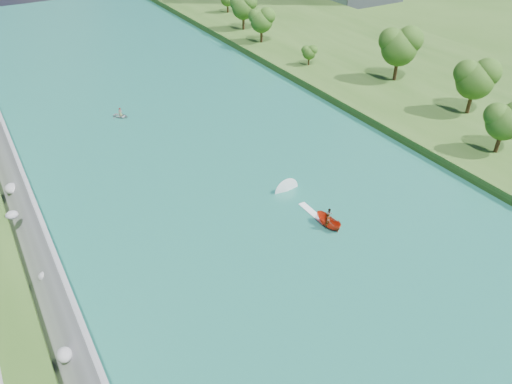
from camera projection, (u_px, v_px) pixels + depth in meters
ground at (325, 272)px, 53.00m from camera, size 260.00×260.00×0.00m
river_water at (235, 184)px, 67.24m from camera, size 55.00×240.00×0.10m
berm_east at (481, 103)px, 87.86m from camera, size 44.00×240.00×1.50m
riprap_bank at (32, 241)px, 54.54m from camera, size 4.10×236.00×4.36m
trees_east at (387, 59)px, 90.12m from camera, size 15.97×137.53×11.79m
motorboat at (319, 214)px, 60.49m from camera, size 3.60×18.76×2.13m
raft at (121, 115)px, 84.27m from camera, size 3.24×3.43×1.68m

